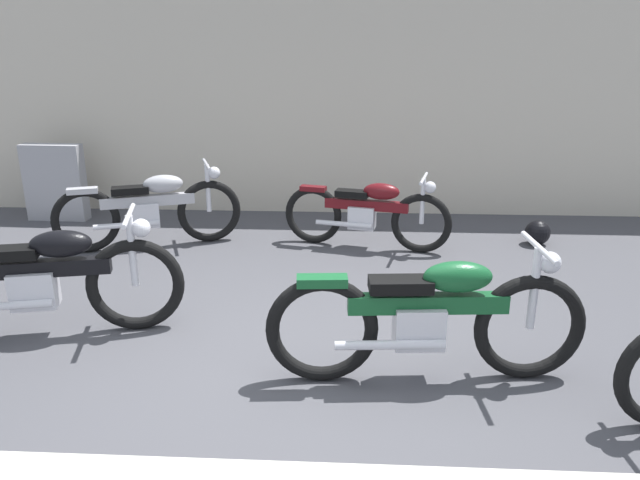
# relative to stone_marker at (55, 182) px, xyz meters

# --- Properties ---
(ground_plane) EXTENTS (40.00, 40.00, 0.00)m
(ground_plane) POSITION_rel_stone_marker_xyz_m (3.48, -3.75, -0.50)
(ground_plane) COLOR #47474C
(building_wall) EXTENTS (18.00, 0.30, 2.91)m
(building_wall) POSITION_rel_stone_marker_xyz_m (3.48, 0.69, 0.96)
(building_wall) COLOR beige
(building_wall) RESTS_ON ground_plane
(stone_marker) EXTENTS (0.79, 0.23, 1.00)m
(stone_marker) POSITION_rel_stone_marker_xyz_m (0.00, 0.00, 0.00)
(stone_marker) COLOR #9E9EA3
(stone_marker) RESTS_ON ground_plane
(helmet) EXTENTS (0.29, 0.29, 0.29)m
(helmet) POSITION_rel_stone_marker_xyz_m (6.04, -0.71, -0.35)
(helmet) COLOR black
(helmet) RESTS_ON ground_plane
(motorcycle_black) EXTENTS (2.20, 0.77, 1.00)m
(motorcycle_black) POSITION_rel_stone_marker_xyz_m (1.44, -3.26, -0.02)
(motorcycle_black) COLOR black
(motorcycle_black) RESTS_ON ground_plane
(motorcycle_green) EXTENTS (2.23, 0.62, 1.00)m
(motorcycle_green) POSITION_rel_stone_marker_xyz_m (4.43, -3.76, -0.02)
(motorcycle_green) COLOR black
(motorcycle_green) RESTS_ON ground_plane
(motorcycle_silver) EXTENTS (2.01, 0.90, 0.94)m
(motorcycle_silver) POSITION_rel_stone_marker_xyz_m (1.59, -1.02, -0.05)
(motorcycle_silver) COLOR black
(motorcycle_silver) RESTS_ON ground_plane
(motorcycle_maroon) EXTENTS (1.90, 0.66, 0.87)m
(motorcycle_maroon) POSITION_rel_stone_marker_xyz_m (4.06, -0.93, -0.08)
(motorcycle_maroon) COLOR black
(motorcycle_maroon) RESTS_ON ground_plane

